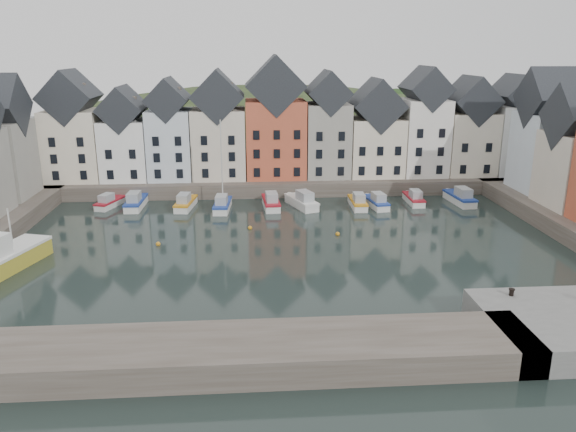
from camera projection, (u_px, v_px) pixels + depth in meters
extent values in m
plane|color=black|center=(289.00, 252.00, 59.01)|extent=(260.00, 260.00, 0.00)
cube|color=#484037|center=(275.00, 179.00, 87.39)|extent=(90.00, 16.00, 2.00)
cube|color=#484037|center=(162.00, 356.00, 37.00)|extent=(50.00, 6.00, 2.00)
ellipsoid|color=#233118|center=(269.00, 240.00, 117.68)|extent=(153.60, 70.40, 64.00)
sphere|color=#1C3216|center=(194.00, 115.00, 104.23)|extent=(5.77, 5.77, 5.77)
sphere|color=#1C3216|center=(386.00, 111.00, 116.46)|extent=(5.27, 5.27, 5.27)
sphere|color=#1C3216|center=(429.00, 115.00, 110.75)|extent=(5.07, 5.07, 5.07)
sphere|color=#1C3216|center=(340.00, 116.00, 110.51)|extent=(5.01, 5.01, 5.01)
sphere|color=#1C3216|center=(74.00, 124.00, 108.62)|extent=(3.94, 3.94, 3.94)
sphere|color=#1C3216|center=(403.00, 111.00, 116.24)|extent=(5.21, 5.21, 5.21)
sphere|color=#1C3216|center=(277.00, 112.00, 112.81)|extent=(5.45, 5.45, 5.45)
sphere|color=#1C3216|center=(470.00, 122.00, 105.73)|extent=(4.49, 4.49, 4.49)
cube|color=#F0E3C9|center=(75.00, 145.00, 81.74)|extent=(7.67, 8.00, 10.07)
cube|color=black|center=(70.00, 97.00, 79.75)|extent=(7.67, 8.16, 7.67)
cube|color=white|center=(126.00, 149.00, 82.45)|extent=(6.56, 8.00, 8.61)
cube|color=black|center=(123.00, 109.00, 80.75)|extent=(6.56, 8.16, 6.56)
cube|color=silver|center=(171.00, 144.00, 82.70)|extent=(6.20, 8.00, 10.02)
cube|color=black|center=(168.00, 99.00, 80.83)|extent=(6.20, 8.16, 6.20)
cube|color=beige|center=(219.00, 143.00, 83.18)|extent=(7.70, 8.00, 10.08)
cube|color=black|center=(218.00, 96.00, 81.20)|extent=(7.70, 8.16, 7.70)
cube|color=#C35537|center=(275.00, 139.00, 83.59)|extent=(8.69, 8.00, 11.28)
cube|color=black|center=(275.00, 85.00, 81.36)|extent=(8.69, 8.16, 8.69)
cube|color=#99968B|center=(327.00, 140.00, 84.19)|extent=(6.43, 8.00, 10.78)
cube|color=black|center=(328.00, 92.00, 82.19)|extent=(6.43, 8.16, 6.43)
cube|color=beige|center=(374.00, 146.00, 85.01)|extent=(7.88, 8.00, 8.56)
cube|color=black|center=(376.00, 105.00, 83.23)|extent=(7.88, 8.16, 7.88)
cube|color=white|center=(422.00, 137.00, 85.13)|extent=(6.50, 8.00, 11.27)
cube|color=black|center=(426.00, 88.00, 83.06)|extent=(6.50, 8.16, 6.50)
cube|color=#F0E3C9|center=(467.00, 143.00, 85.90)|extent=(7.23, 8.00, 9.32)
cube|color=black|center=(471.00, 100.00, 84.05)|extent=(7.23, 8.16, 7.23)
cube|color=white|center=(510.00, 139.00, 86.23)|extent=(6.18, 8.00, 10.32)
cube|color=black|center=(515.00, 95.00, 84.31)|extent=(6.18, 8.16, 6.18)
cube|color=silver|center=(548.00, 152.00, 74.98)|extent=(7.47, 8.00, 10.38)
cube|color=black|center=(555.00, 98.00, 72.93)|extent=(7.62, 8.00, 8.00)
sphere|color=orange|center=(250.00, 228.00, 66.33)|extent=(0.50, 0.50, 0.50)
sphere|color=orange|center=(338.00, 234.00, 64.16)|extent=(0.50, 0.50, 0.50)
sphere|color=orange|center=(158.00, 244.00, 60.86)|extent=(0.50, 0.50, 0.50)
cube|color=silver|center=(110.00, 204.00, 75.78)|extent=(3.26, 5.69, 1.00)
cube|color=maroon|center=(110.00, 200.00, 75.62)|extent=(3.38, 5.82, 0.23)
cube|color=#989CA0|center=(106.00, 198.00, 74.70)|extent=(1.89, 2.47, 1.09)
cube|color=silver|center=(136.00, 205.00, 75.37)|extent=(2.11, 6.56, 1.19)
cube|color=navy|center=(136.00, 200.00, 75.19)|extent=(2.22, 6.69, 0.27)
cube|color=#989CA0|center=(134.00, 197.00, 74.07)|extent=(1.58, 2.64, 1.30)
cube|color=silver|center=(186.00, 205.00, 75.14)|extent=(2.60, 6.28, 1.12)
cube|color=orange|center=(186.00, 201.00, 74.97)|extent=(2.72, 6.41, 0.25)
cube|color=#989CA0|center=(184.00, 198.00, 73.92)|extent=(1.73, 2.60, 1.22)
cube|color=silver|center=(223.00, 207.00, 74.30)|extent=(2.29, 6.28, 1.13)
cube|color=navy|center=(222.00, 203.00, 74.13)|extent=(2.40, 6.41, 0.26)
cube|color=#989CA0|center=(221.00, 200.00, 73.06)|extent=(1.61, 2.56, 1.23)
cylinder|color=silver|center=(222.00, 163.00, 73.23)|extent=(0.14, 0.14, 11.30)
cube|color=silver|center=(271.00, 205.00, 75.43)|extent=(2.27, 6.45, 1.16)
cube|color=maroon|center=(271.00, 200.00, 75.25)|extent=(2.38, 6.58, 0.26)
cube|color=#989CA0|center=(272.00, 197.00, 74.16)|extent=(1.63, 2.62, 1.27)
cube|color=silver|center=(301.00, 204.00, 75.65)|extent=(4.15, 6.97, 1.23)
cube|color=silver|center=(301.00, 199.00, 75.46)|extent=(4.30, 7.13, 0.28)
cube|color=#989CA0|center=(305.00, 196.00, 74.39)|extent=(2.37, 3.04, 1.34)
cube|color=silver|center=(358.00, 204.00, 75.60)|extent=(1.88, 5.92, 1.08)
cube|color=orange|center=(358.00, 200.00, 75.43)|extent=(1.98, 6.04, 0.25)
cube|color=#989CA0|center=(359.00, 198.00, 74.42)|extent=(1.42, 2.38, 1.18)
cube|color=silver|center=(376.00, 204.00, 75.79)|extent=(2.56, 6.09, 1.08)
cube|color=navy|center=(376.00, 200.00, 75.62)|extent=(2.68, 6.22, 0.25)
cube|color=#989CA0|center=(378.00, 197.00, 74.62)|extent=(1.69, 2.53, 1.18)
cube|color=silver|center=(413.00, 201.00, 77.56)|extent=(1.81, 5.74, 1.05)
cube|color=maroon|center=(414.00, 197.00, 77.39)|extent=(1.91, 5.85, 0.24)
cube|color=#989CA0|center=(416.00, 194.00, 76.41)|extent=(1.37, 2.31, 1.14)
cube|color=silver|center=(459.00, 200.00, 77.58)|extent=(2.50, 6.81, 1.22)
cube|color=navy|center=(460.00, 196.00, 77.39)|extent=(2.62, 6.95, 0.28)
cube|color=#989CA0|center=(463.00, 193.00, 76.25)|extent=(1.75, 2.78, 1.33)
cube|color=#A99D2D|center=(1.00, 266.00, 53.38)|extent=(6.31, 11.99, 1.93)
cylinder|color=silver|center=(10.00, 228.00, 54.27)|extent=(0.15, 0.15, 3.86)
cylinder|color=black|center=(511.00, 293.00, 43.72)|extent=(0.36, 0.36, 0.50)
cylinder|color=black|center=(512.00, 289.00, 43.64)|extent=(0.48, 0.48, 0.08)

